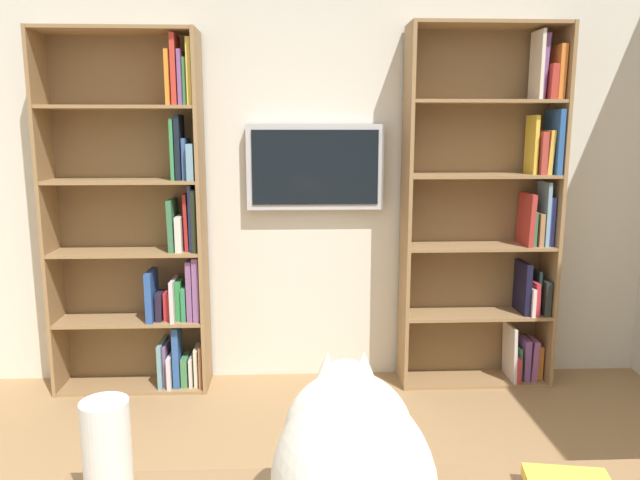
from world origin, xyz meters
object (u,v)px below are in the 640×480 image
object	(u,v)px
bookshelf_right	(146,226)
paper_towel_roll	(107,452)
wall_mounted_tv	(315,167)
bookshelf_left	(496,214)
cat	(351,466)

from	to	relation	value
bookshelf_right	paper_towel_roll	size ratio (longest dim) A/B	8.69
bookshelf_right	wall_mounted_tv	distance (m)	1.08
bookshelf_left	wall_mounted_tv	size ratio (longest dim) A/B	2.62
wall_mounted_tv	paper_towel_roll	bearing A→B (deg)	76.83
bookshelf_right	cat	size ratio (longest dim) A/B	3.51
wall_mounted_tv	paper_towel_roll	distance (m)	2.54
bookshelf_left	paper_towel_roll	xyz separation A→B (m)	(1.68, 2.35, -0.21)
bookshelf_right	wall_mounted_tv	bearing A→B (deg)	-175.38
wall_mounted_tv	bookshelf_right	bearing A→B (deg)	4.62
paper_towel_roll	bookshelf_right	bearing A→B (deg)	-79.05
bookshelf_right	cat	distance (m)	2.73
wall_mounted_tv	cat	size ratio (longest dim) A/B	1.37
paper_towel_roll	bookshelf_left	bearing A→B (deg)	-125.58
bookshelf_right	bookshelf_left	bearing A→B (deg)	-179.93
bookshelf_left	bookshelf_right	size ratio (longest dim) A/B	1.02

